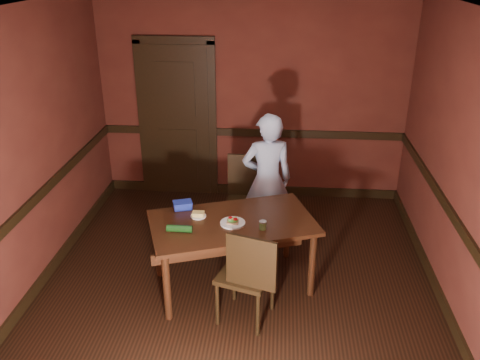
% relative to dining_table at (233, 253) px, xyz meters
% --- Properties ---
extents(floor, '(4.00, 4.50, 0.01)m').
position_rel_dining_table_xyz_m(floor, '(0.05, -0.08, -0.37)').
color(floor, black).
rests_on(floor, ground).
extents(ceiling, '(4.00, 4.50, 0.01)m').
position_rel_dining_table_xyz_m(ceiling, '(0.05, -0.08, 2.33)').
color(ceiling, silver).
rests_on(ceiling, ground).
extents(wall_back, '(4.00, 0.02, 2.70)m').
position_rel_dining_table_xyz_m(wall_back, '(0.05, 2.17, 0.98)').
color(wall_back, '#552219').
rests_on(wall_back, ground).
extents(wall_front, '(4.00, 0.02, 2.70)m').
position_rel_dining_table_xyz_m(wall_front, '(0.05, -2.33, 0.98)').
color(wall_front, '#552219').
rests_on(wall_front, ground).
extents(wall_left, '(0.02, 4.50, 2.70)m').
position_rel_dining_table_xyz_m(wall_left, '(-1.95, -0.08, 0.98)').
color(wall_left, '#552219').
rests_on(wall_left, ground).
extents(wall_right, '(0.02, 4.50, 2.70)m').
position_rel_dining_table_xyz_m(wall_right, '(2.05, -0.08, 0.98)').
color(wall_right, '#552219').
rests_on(wall_right, ground).
extents(dado_back, '(4.00, 0.03, 0.10)m').
position_rel_dining_table_xyz_m(dado_back, '(0.05, 2.16, 0.53)').
color(dado_back, black).
rests_on(dado_back, ground).
extents(dado_left, '(0.03, 4.50, 0.10)m').
position_rel_dining_table_xyz_m(dado_left, '(-1.93, -0.08, 0.53)').
color(dado_left, black).
rests_on(dado_left, ground).
extents(dado_right, '(0.03, 4.50, 0.10)m').
position_rel_dining_table_xyz_m(dado_right, '(2.04, -0.08, 0.53)').
color(dado_right, black).
rests_on(dado_right, ground).
extents(baseboard_back, '(4.00, 0.03, 0.12)m').
position_rel_dining_table_xyz_m(baseboard_back, '(0.05, 2.16, -0.31)').
color(baseboard_back, black).
rests_on(baseboard_back, ground).
extents(baseboard_left, '(0.03, 4.50, 0.12)m').
position_rel_dining_table_xyz_m(baseboard_left, '(-1.93, -0.08, -0.31)').
color(baseboard_left, black).
rests_on(baseboard_left, ground).
extents(baseboard_right, '(0.03, 4.50, 0.12)m').
position_rel_dining_table_xyz_m(baseboard_right, '(2.04, -0.08, -0.31)').
color(baseboard_right, black).
rests_on(baseboard_right, ground).
extents(door, '(1.05, 0.07, 2.20)m').
position_rel_dining_table_xyz_m(door, '(-0.95, 2.14, 0.72)').
color(door, black).
rests_on(door, ground).
extents(dining_table, '(1.77, 1.35, 0.73)m').
position_rel_dining_table_xyz_m(dining_table, '(0.00, 0.00, 0.00)').
color(dining_table, black).
rests_on(dining_table, floor).
extents(chair_far, '(0.48, 0.48, 1.01)m').
position_rel_dining_table_xyz_m(chair_far, '(0.08, 0.86, 0.14)').
color(chair_far, black).
rests_on(chair_far, floor).
extents(chair_near, '(0.56, 0.56, 0.96)m').
position_rel_dining_table_xyz_m(chair_near, '(0.17, -0.49, 0.11)').
color(chair_near, black).
rests_on(chair_near, floor).
extents(person, '(0.63, 0.49, 1.55)m').
position_rel_dining_table_xyz_m(person, '(0.30, 0.89, 0.41)').
color(person, '#AABDDD').
rests_on(person, floor).
extents(sandwich_plate, '(0.24, 0.24, 0.06)m').
position_rel_dining_table_xyz_m(sandwich_plate, '(0.01, -0.05, 0.38)').
color(sandwich_plate, silver).
rests_on(sandwich_plate, dining_table).
extents(sauce_jar, '(0.07, 0.07, 0.08)m').
position_rel_dining_table_xyz_m(sauce_jar, '(0.30, -0.13, 0.41)').
color(sauce_jar, '#5B7D3A').
rests_on(sauce_jar, dining_table).
extents(cheese_saucer, '(0.16, 0.16, 0.05)m').
position_rel_dining_table_xyz_m(cheese_saucer, '(-0.34, 0.07, 0.39)').
color(cheese_saucer, silver).
rests_on(cheese_saucer, dining_table).
extents(food_tub, '(0.22, 0.18, 0.08)m').
position_rel_dining_table_xyz_m(food_tub, '(-0.53, 0.22, 0.41)').
color(food_tub, '#2438B7').
rests_on(food_tub, dining_table).
extents(wrapped_veg, '(0.24, 0.07, 0.07)m').
position_rel_dining_table_xyz_m(wrapped_veg, '(-0.47, -0.24, 0.40)').
color(wrapped_veg, '#133811').
rests_on(wrapped_veg, dining_table).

